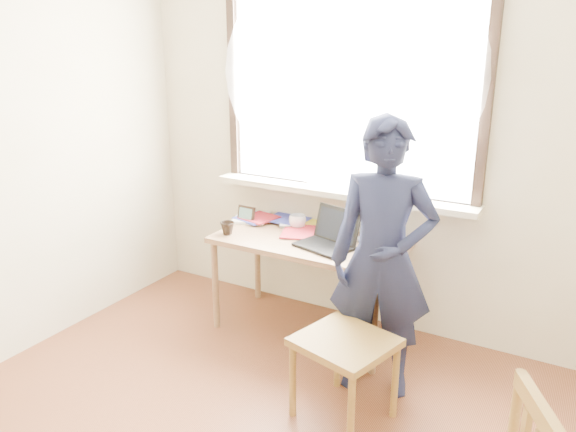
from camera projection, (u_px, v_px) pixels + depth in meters
The scene contains 12 objects.
room_shell at pixel (195, 119), 2.06m from camera, with size 3.52×4.02×2.61m.
desk at pixel (309, 250), 3.68m from camera, with size 1.24×0.62×0.66m.
laptop at pixel (330, 237), 3.54m from camera, with size 0.40×0.36×0.23m.
mug_white at pixel (298, 221), 3.88m from camera, with size 0.12×0.12×0.09m, color white.
mug_dark at pixel (227, 228), 3.75m from camera, with size 0.09×0.09×0.09m, color black.
mouse at pixel (372, 256), 3.35m from camera, with size 0.08×0.06×0.03m, color black.
desk_clutter at pixel (290, 221), 3.97m from camera, with size 0.84×0.42×0.04m.
book_a at pixel (279, 222), 3.98m from camera, with size 0.18×0.24×0.02m, color white.
book_b at pixel (376, 236), 3.69m from camera, with size 0.20×0.27×0.02m, color white.
picture_frame at pixel (246, 215), 3.99m from camera, with size 0.14×0.02×0.11m.
work_chair at pixel (345, 351), 2.87m from camera, with size 0.54×0.53×0.46m.
person at pixel (383, 260), 3.02m from camera, with size 0.57×0.37×1.55m, color black.
Camera 1 is at (1.30, -1.43, 1.92)m, focal length 35.00 mm.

